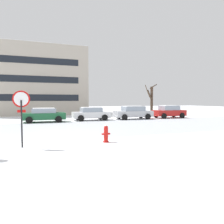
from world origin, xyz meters
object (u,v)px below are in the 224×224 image
object	(u,v)px
stop_sign	(21,108)
parked_car_white	(91,114)
fire_hydrant	(106,133)
parked_car_green	(44,115)
parked_car_red	(169,112)
parked_car_silver	(133,112)

from	to	relation	value
stop_sign	parked_car_white	distance (m)	13.84
fire_hydrant	parked_car_green	bearing A→B (deg)	101.49
parked_car_green	parked_car_red	size ratio (longest dim) A/B	1.05
stop_sign	parked_car_white	world-z (taller)	stop_sign
fire_hydrant	parked_car_silver	world-z (taller)	parked_car_silver
parked_car_red	fire_hydrant	bearing A→B (deg)	-135.40
fire_hydrant	parked_car_silver	distance (m)	14.11
parked_car_white	parked_car_red	bearing A→B (deg)	-1.14
parked_car_white	parked_car_red	world-z (taller)	parked_car_red
fire_hydrant	parked_car_silver	xyz separation A→B (m)	(7.36, 12.03, 0.31)
parked_car_white	fire_hydrant	bearing A→B (deg)	-101.32
fire_hydrant	parked_car_white	size ratio (longest dim) A/B	0.23
parked_car_green	stop_sign	bearing A→B (deg)	-97.48
fire_hydrant	parked_car_green	xyz separation A→B (m)	(-2.44, 11.99, 0.27)
stop_sign	parked_car_red	size ratio (longest dim) A/B	0.66
parked_car_green	parked_car_white	xyz separation A→B (m)	(4.90, 0.29, 0.00)
parked_car_white	stop_sign	bearing A→B (deg)	-117.93
parked_car_white	parked_car_red	size ratio (longest dim) A/B	1.01
parked_car_red	parked_car_silver	bearing A→B (deg)	-179.35
fire_hydrant	parked_car_white	distance (m)	12.53
fire_hydrant	parked_car_red	world-z (taller)	parked_car_red
parked_car_green	parked_car_red	bearing A→B (deg)	0.36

